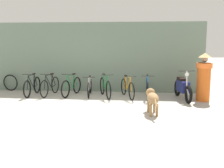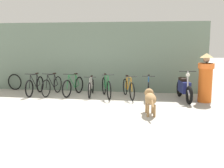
{
  "view_description": "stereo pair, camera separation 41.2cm",
  "coord_description": "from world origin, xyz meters",
  "px_view_note": "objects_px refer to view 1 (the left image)",
  "views": [
    {
      "loc": [
        1.81,
        -7.69,
        2.05
      ],
      "look_at": [
        1.02,
        1.17,
        0.65
      ],
      "focal_mm": 42.0,
      "sensor_mm": 36.0,
      "label": 1
    },
    {
      "loc": [
        2.22,
        -7.64,
        2.05
      ],
      "look_at": [
        1.02,
        1.17,
        0.65
      ],
      "focal_mm": 42.0,
      "sensor_mm": 36.0,
      "label": 2
    }
  ],
  "objects_px": {
    "bicycle_0": "(32,86)",
    "bicycle_6": "(147,88)",
    "spare_tire_left": "(10,83)",
    "person_in_robes": "(204,77)",
    "motorcycle": "(183,88)",
    "bicycle_5": "(127,88)",
    "bicycle_4": "(105,87)",
    "bicycle_1": "(50,86)",
    "bicycle_2": "(72,86)",
    "stray_dog": "(152,98)",
    "bicycle_3": "(90,87)"
  },
  "relations": [
    {
      "from": "bicycle_0",
      "to": "bicycle_1",
      "type": "xyz_separation_m",
      "value": [
        0.68,
        0.09,
        0.01
      ]
    },
    {
      "from": "bicycle_1",
      "to": "bicycle_6",
      "type": "height_order",
      "value": "bicycle_6"
    },
    {
      "from": "bicycle_0",
      "to": "bicycle_4",
      "type": "xyz_separation_m",
      "value": [
        2.89,
        -0.06,
        0.01
      ]
    },
    {
      "from": "bicycle_2",
      "to": "bicycle_6",
      "type": "bearing_deg",
      "value": 99.01
    },
    {
      "from": "bicycle_0",
      "to": "bicycle_2",
      "type": "distance_m",
      "value": 1.54
    },
    {
      "from": "bicycle_2",
      "to": "spare_tire_left",
      "type": "relative_size",
      "value": 2.31
    },
    {
      "from": "bicycle_5",
      "to": "person_in_robes",
      "type": "xyz_separation_m",
      "value": [
        2.7,
        -0.37,
        0.51
      ]
    },
    {
      "from": "bicycle_0",
      "to": "bicycle_6",
      "type": "xyz_separation_m",
      "value": [
        4.48,
        -0.09,
        0.01
      ]
    },
    {
      "from": "bicycle_2",
      "to": "bicycle_5",
      "type": "xyz_separation_m",
      "value": [
        2.19,
        -0.16,
        -0.0
      ]
    },
    {
      "from": "stray_dog",
      "to": "bicycle_0",
      "type": "bearing_deg",
      "value": 57.14
    },
    {
      "from": "person_in_robes",
      "to": "motorcycle",
      "type": "bearing_deg",
      "value": 12.56
    },
    {
      "from": "bicycle_0",
      "to": "bicycle_6",
      "type": "height_order",
      "value": "bicycle_6"
    },
    {
      "from": "bicycle_0",
      "to": "spare_tire_left",
      "type": "bearing_deg",
      "value": -124.29
    },
    {
      "from": "bicycle_1",
      "to": "bicycle_5",
      "type": "xyz_separation_m",
      "value": [
        3.05,
        -0.14,
        -0.01
      ]
    },
    {
      "from": "motorcycle",
      "to": "bicycle_2",
      "type": "bearing_deg",
      "value": -102.3
    },
    {
      "from": "bicycle_4",
      "to": "bicycle_3",
      "type": "bearing_deg",
      "value": -125.83
    },
    {
      "from": "bicycle_4",
      "to": "person_in_robes",
      "type": "height_order",
      "value": "person_in_robes"
    },
    {
      "from": "bicycle_1",
      "to": "stray_dog",
      "type": "relative_size",
      "value": 1.32
    },
    {
      "from": "bicycle_3",
      "to": "person_in_robes",
      "type": "bearing_deg",
      "value": 77.32
    },
    {
      "from": "bicycle_1",
      "to": "motorcycle",
      "type": "bearing_deg",
      "value": 93.4
    },
    {
      "from": "bicycle_6",
      "to": "spare_tire_left",
      "type": "relative_size",
      "value": 2.45
    },
    {
      "from": "bicycle_1",
      "to": "motorcycle",
      "type": "relative_size",
      "value": 0.85
    },
    {
      "from": "stray_dog",
      "to": "spare_tire_left",
      "type": "bearing_deg",
      "value": 55.38
    },
    {
      "from": "bicycle_4",
      "to": "bicycle_2",
      "type": "bearing_deg",
      "value": -117.19
    },
    {
      "from": "bicycle_6",
      "to": "person_in_robes",
      "type": "relative_size",
      "value": 1.02
    },
    {
      "from": "person_in_robes",
      "to": "spare_tire_left",
      "type": "relative_size",
      "value": 2.41
    },
    {
      "from": "bicycle_0",
      "to": "bicycle_6",
      "type": "distance_m",
      "value": 4.48
    },
    {
      "from": "bicycle_2",
      "to": "stray_dog",
      "type": "xyz_separation_m",
      "value": [
        2.98,
        -2.4,
        0.11
      ]
    },
    {
      "from": "bicycle_6",
      "to": "bicycle_0",
      "type": "bearing_deg",
      "value": -90.29
    },
    {
      "from": "bicycle_4",
      "to": "person_in_robes",
      "type": "distance_m",
      "value": 3.59
    },
    {
      "from": "bicycle_0",
      "to": "motorcycle",
      "type": "height_order",
      "value": "motorcycle"
    },
    {
      "from": "bicycle_5",
      "to": "motorcycle",
      "type": "xyz_separation_m",
      "value": [
        2.02,
        -0.2,
        0.09
      ]
    },
    {
      "from": "bicycle_1",
      "to": "bicycle_5",
      "type": "distance_m",
      "value": 3.05
    },
    {
      "from": "bicycle_0",
      "to": "motorcycle",
      "type": "distance_m",
      "value": 5.76
    },
    {
      "from": "bicycle_1",
      "to": "person_in_robes",
      "type": "height_order",
      "value": "person_in_robes"
    },
    {
      "from": "bicycle_3",
      "to": "spare_tire_left",
      "type": "relative_size",
      "value": 2.3
    },
    {
      "from": "motorcycle",
      "to": "bicycle_6",
      "type": "bearing_deg",
      "value": -104.45
    },
    {
      "from": "bicycle_0",
      "to": "bicycle_2",
      "type": "bearing_deg",
      "value": 93.94
    },
    {
      "from": "stray_dog",
      "to": "spare_tire_left",
      "type": "relative_size",
      "value": 1.77
    },
    {
      "from": "bicycle_4",
      "to": "motorcycle",
      "type": "xyz_separation_m",
      "value": [
        2.86,
        -0.19,
        0.07
      ]
    },
    {
      "from": "bicycle_4",
      "to": "bicycle_5",
      "type": "relative_size",
      "value": 1.01
    },
    {
      "from": "bicycle_3",
      "to": "person_in_robes",
      "type": "distance_m",
      "value": 4.24
    },
    {
      "from": "bicycle_3",
      "to": "bicycle_1",
      "type": "bearing_deg",
      "value": -94.32
    },
    {
      "from": "bicycle_0",
      "to": "bicycle_5",
      "type": "xyz_separation_m",
      "value": [
        3.73,
        -0.05,
        -0.0
      ]
    },
    {
      "from": "bicycle_1",
      "to": "stray_dog",
      "type": "bearing_deg",
      "value": 65.53
    },
    {
      "from": "bicycle_2",
      "to": "spare_tire_left",
      "type": "distance_m",
      "value": 2.99
    },
    {
      "from": "bicycle_6",
      "to": "spare_tire_left",
      "type": "bearing_deg",
      "value": -98.85
    },
    {
      "from": "person_in_robes",
      "to": "bicycle_1",
      "type": "bearing_deg",
      "value": 21.69
    },
    {
      "from": "motorcycle",
      "to": "spare_tire_left",
      "type": "bearing_deg",
      "value": -106.65
    },
    {
      "from": "bicycle_5",
      "to": "stray_dog",
      "type": "xyz_separation_m",
      "value": [
        0.79,
        -2.23,
        0.11
      ]
    }
  ]
}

